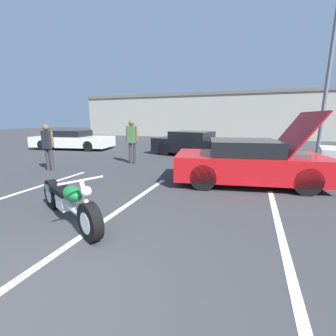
{
  "coord_description": "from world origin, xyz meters",
  "views": [
    {
      "loc": [
        2.15,
        -1.05,
        1.84
      ],
      "look_at": [
        0.51,
        3.41,
        0.8
      ],
      "focal_mm": 24.0,
      "sensor_mm": 36.0,
      "label": 1
    }
  ],
  "objects_px": {
    "parked_car_mid_row": "(194,144)",
    "motorcycle": "(68,202)",
    "show_car_hood_open": "(249,162)",
    "parked_car_left_row": "(73,140)",
    "spectator_by_show_car": "(132,138)",
    "light_pole": "(331,72)",
    "spectator_near_motorcycle": "(48,144)"
  },
  "relations": [
    {
      "from": "parked_car_mid_row",
      "to": "motorcycle",
      "type": "bearing_deg",
      "value": -79.73
    },
    {
      "from": "show_car_hood_open",
      "to": "parked_car_mid_row",
      "type": "height_order",
      "value": "show_car_hood_open"
    },
    {
      "from": "parked_car_left_row",
      "to": "parked_car_mid_row",
      "type": "xyz_separation_m",
      "value": [
        7.74,
        0.09,
        0.04
      ]
    },
    {
      "from": "spectator_by_show_car",
      "to": "parked_car_left_row",
      "type": "bearing_deg",
      "value": 153.47
    },
    {
      "from": "light_pole",
      "to": "parked_car_left_row",
      "type": "bearing_deg",
      "value": -169.98
    },
    {
      "from": "motorcycle",
      "to": "spectator_near_motorcycle",
      "type": "height_order",
      "value": "spectator_near_motorcycle"
    },
    {
      "from": "parked_car_left_row",
      "to": "parked_car_mid_row",
      "type": "bearing_deg",
      "value": -9.83
    },
    {
      "from": "motorcycle",
      "to": "parked_car_left_row",
      "type": "height_order",
      "value": "parked_car_left_row"
    },
    {
      "from": "motorcycle",
      "to": "spectator_near_motorcycle",
      "type": "xyz_separation_m",
      "value": [
        -3.78,
        3.07,
        0.6
      ]
    },
    {
      "from": "parked_car_left_row",
      "to": "spectator_near_motorcycle",
      "type": "relative_size",
      "value": 3.05
    },
    {
      "from": "parked_car_left_row",
      "to": "parked_car_mid_row",
      "type": "distance_m",
      "value": 7.74
    },
    {
      "from": "spectator_near_motorcycle",
      "to": "light_pole",
      "type": "bearing_deg",
      "value": 36.57
    },
    {
      "from": "motorcycle",
      "to": "spectator_by_show_car",
      "type": "distance_m",
      "value": 5.54
    },
    {
      "from": "parked_car_mid_row",
      "to": "light_pole",
      "type": "bearing_deg",
      "value": 33.49
    },
    {
      "from": "show_car_hood_open",
      "to": "spectator_near_motorcycle",
      "type": "relative_size",
      "value": 2.62
    },
    {
      "from": "motorcycle",
      "to": "spectator_by_show_car",
      "type": "xyz_separation_m",
      "value": [
        -1.6,
        5.26,
        0.69
      ]
    },
    {
      "from": "parked_car_left_row",
      "to": "show_car_hood_open",
      "type": "bearing_deg",
      "value": -33.47
    },
    {
      "from": "motorcycle",
      "to": "parked_car_mid_row",
      "type": "height_order",
      "value": "parked_car_mid_row"
    },
    {
      "from": "show_car_hood_open",
      "to": "spectator_near_motorcycle",
      "type": "bearing_deg",
      "value": 175.26
    },
    {
      "from": "parked_car_left_row",
      "to": "parked_car_mid_row",
      "type": "height_order",
      "value": "parked_car_mid_row"
    },
    {
      "from": "show_car_hood_open",
      "to": "motorcycle",
      "type": "bearing_deg",
      "value": -139.15
    },
    {
      "from": "show_car_hood_open",
      "to": "spectator_near_motorcycle",
      "type": "distance_m",
      "value": 6.83
    },
    {
      "from": "spectator_near_motorcycle",
      "to": "show_car_hood_open",
      "type": "bearing_deg",
      "value": 5.78
    },
    {
      "from": "light_pole",
      "to": "spectator_by_show_car",
      "type": "distance_m",
      "value": 10.08
    },
    {
      "from": "parked_car_mid_row",
      "to": "spectator_near_motorcycle",
      "type": "relative_size",
      "value": 2.74
    },
    {
      "from": "motorcycle",
      "to": "parked_car_mid_row",
      "type": "distance_m",
      "value": 8.27
    },
    {
      "from": "light_pole",
      "to": "show_car_hood_open",
      "type": "bearing_deg",
      "value": -116.3
    },
    {
      "from": "parked_car_mid_row",
      "to": "spectator_by_show_car",
      "type": "xyz_separation_m",
      "value": [
        -1.91,
        -3.01,
        0.47
      ]
    },
    {
      "from": "show_car_hood_open",
      "to": "parked_car_mid_row",
      "type": "bearing_deg",
      "value": 110.34
    },
    {
      "from": "parked_car_left_row",
      "to": "light_pole",
      "type": "bearing_deg",
      "value": -0.51
    },
    {
      "from": "light_pole",
      "to": "motorcycle",
      "type": "xyz_separation_m",
      "value": [
        -6.39,
        -10.61,
        -3.69
      ]
    },
    {
      "from": "light_pole",
      "to": "parked_car_left_row",
      "type": "distance_m",
      "value": 14.47
    }
  ]
}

